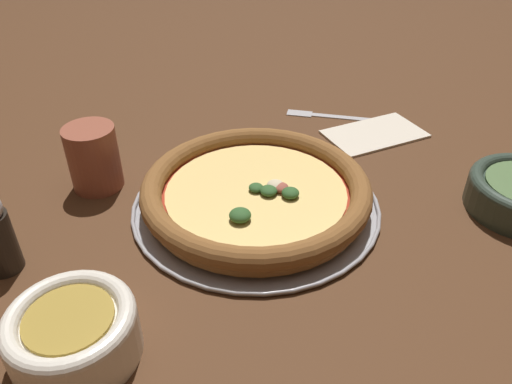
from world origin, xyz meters
TOP-DOWN VIEW (x-y plane):
  - ground_plane at (0.00, 0.00)m, footprint 3.00×3.00m
  - pizza_tray at (0.00, 0.00)m, footprint 0.33×0.33m
  - pizza at (-0.00, 0.00)m, footprint 0.31×0.31m
  - bowl_near at (0.26, 0.14)m, footprint 0.12×0.12m
  - drinking_cup at (0.18, -0.15)m, footprint 0.07×0.07m
  - napkin at (-0.27, -0.10)m, footprint 0.16×0.10m
  - fork at (-0.24, -0.19)m, footprint 0.16×0.13m

SIDE VIEW (x-z plane):
  - ground_plane at x=0.00m, z-range 0.00..0.00m
  - fork at x=-0.24m, z-range 0.00..0.00m
  - napkin at x=-0.27m, z-range 0.00..0.01m
  - pizza_tray at x=0.00m, z-range 0.00..0.01m
  - pizza at x=0.00m, z-range 0.01..0.05m
  - bowl_near at x=0.26m, z-range 0.00..0.06m
  - drinking_cup at x=0.18m, z-range 0.00..0.09m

